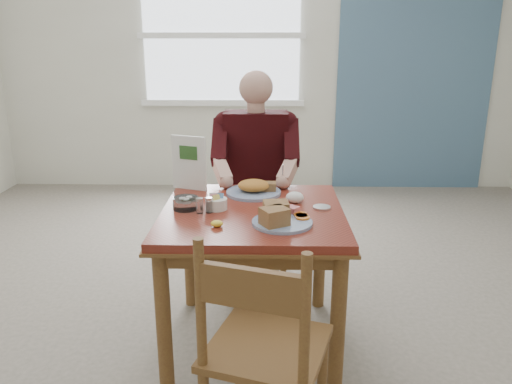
{
  "coord_description": "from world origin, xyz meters",
  "views": [
    {
      "loc": [
        0.07,
        -2.35,
        1.57
      ],
      "look_at": [
        0.02,
        0.0,
        0.84
      ],
      "focal_mm": 35.0,
      "sensor_mm": 36.0,
      "label": 1
    }
  ],
  "objects_px": {
    "chair_near": "(263,352)",
    "chair_far": "(256,209)",
    "near_plate": "(279,217)",
    "far_plate": "(255,189)",
    "table": "(253,231)",
    "diner": "(256,164)"
  },
  "relations": [
    {
      "from": "chair_near",
      "to": "far_plate",
      "type": "relative_size",
      "value": 3.03
    },
    {
      "from": "chair_near",
      "to": "diner",
      "type": "distance_m",
      "value": 1.53
    },
    {
      "from": "chair_far",
      "to": "diner",
      "type": "distance_m",
      "value": 0.34
    },
    {
      "from": "table",
      "to": "diner",
      "type": "relative_size",
      "value": 0.66
    },
    {
      "from": "chair_far",
      "to": "table",
      "type": "bearing_deg",
      "value": -90.0
    },
    {
      "from": "chair_far",
      "to": "far_plate",
      "type": "xyz_separation_m",
      "value": [
        0.0,
        -0.53,
        0.3
      ]
    },
    {
      "from": "table",
      "to": "near_plate",
      "type": "distance_m",
      "value": 0.27
    },
    {
      "from": "near_plate",
      "to": "far_plate",
      "type": "height_order",
      "value": "near_plate"
    },
    {
      "from": "near_plate",
      "to": "far_plate",
      "type": "distance_m",
      "value": 0.48
    },
    {
      "from": "chair_near",
      "to": "far_plate",
      "type": "height_order",
      "value": "chair_near"
    },
    {
      "from": "diner",
      "to": "chair_far",
      "type": "bearing_deg",
      "value": 90.01
    },
    {
      "from": "table",
      "to": "far_plate",
      "type": "relative_size",
      "value": 2.93
    },
    {
      "from": "table",
      "to": "chair_near",
      "type": "bearing_deg",
      "value": -85.63
    },
    {
      "from": "table",
      "to": "chair_near",
      "type": "height_order",
      "value": "chair_near"
    },
    {
      "from": "chair_near",
      "to": "chair_far",
      "type": "bearing_deg",
      "value": 92.17
    },
    {
      "from": "diner",
      "to": "far_plate",
      "type": "relative_size",
      "value": 4.42
    },
    {
      "from": "table",
      "to": "far_plate",
      "type": "xyz_separation_m",
      "value": [
        0.0,
        0.27,
        0.14
      ]
    },
    {
      "from": "near_plate",
      "to": "diner",
      "type": "bearing_deg",
      "value": 98.12
    },
    {
      "from": "chair_near",
      "to": "near_plate",
      "type": "bearing_deg",
      "value": 83.46
    },
    {
      "from": "far_plate",
      "to": "chair_near",
      "type": "bearing_deg",
      "value": -86.99
    },
    {
      "from": "diner",
      "to": "far_plate",
      "type": "distance_m",
      "value": 0.44
    },
    {
      "from": "chair_far",
      "to": "far_plate",
      "type": "relative_size",
      "value": 3.03
    }
  ]
}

